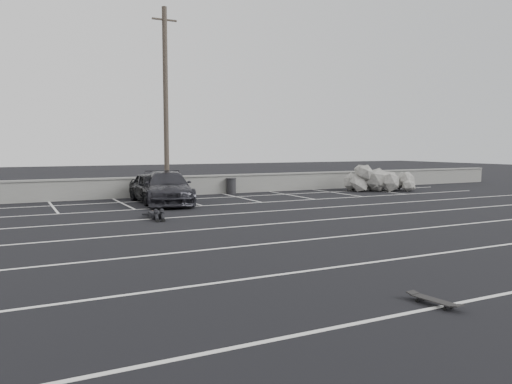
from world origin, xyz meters
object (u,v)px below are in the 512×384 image
car_right (167,188)px  skateboard (434,301)px  car_left (154,187)px  riprap_pile (380,183)px  person (155,212)px  utility_pole (166,103)px  trash_bin (231,186)px

car_right → skateboard: size_ratio=6.17×
car_right → skateboard: 16.40m
car_left → riprap_pile: (13.80, 0.03, -0.23)m
person → skateboard: person is taller
car_left → person: (-1.38, -5.16, -0.49)m
person → skateboard: bearing=-78.2°
car_left → person: size_ratio=1.84×
riprap_pile → person: 16.05m
car_right → riprap_pile: size_ratio=1.16×
car_right → riprap_pile: car_right is taller
car_right → utility_pole: bearing=83.9°
utility_pole → skateboard: (-1.17, -19.08, -4.79)m
car_right → utility_pole: size_ratio=0.53×
car_right → skateboard: (-0.36, -16.38, -0.66)m
person → car_left: bearing=80.2°
riprap_pile → trash_bin: bearing=166.2°
trash_bin → riprap_pile: size_ratio=0.20×
car_left → riprap_pile: bearing=-0.3°
trash_bin → person: (-6.36, -7.35, -0.23)m
person → trash_bin: bearing=54.3°
utility_pole → person: bearing=-110.2°
car_left → skateboard: bearing=-90.4°
utility_pole → riprap_pile: bearing=-7.9°
utility_pole → riprap_pile: 13.48m
car_left → person: car_left is taller
utility_pole → riprap_pile: (12.62, -1.76, -4.38)m
car_left → utility_pole: 4.68m
riprap_pile → skateboard: size_ratio=5.32×
utility_pole → trash_bin: size_ratio=10.92×
utility_pole → skateboard: size_ratio=11.63×
car_left → car_right: size_ratio=0.82×
car_left → person: 5.36m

